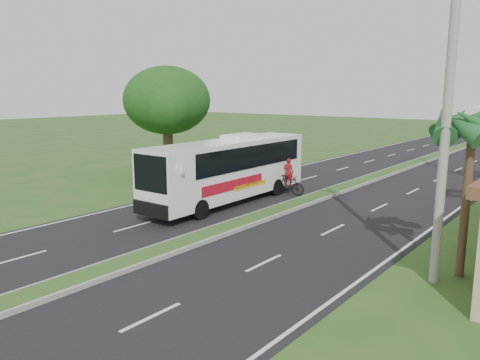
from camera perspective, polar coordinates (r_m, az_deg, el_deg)
The scene contains 9 objects.
ground at distance 18.37m, azimuth -6.04°, elevation -7.66°, with size 180.00×180.00×0.00m, color #28511D.
road_asphalt at distance 35.09m, azimuth 17.54°, elevation 0.75°, with size 14.00×160.00×0.02m, color black.
median_strip at distance 35.08m, azimuth 17.54°, elevation 0.90°, with size 1.20×160.00×0.18m.
lane_edge_left at distance 37.97m, azimuth 8.09°, elevation 1.85°, with size 0.12×160.00×0.01m, color silver.
palm_verge_a at distance 15.74m, azimuth 26.51°, elevation 5.85°, with size 2.40×2.40×5.45m.
shade_tree at distance 33.13m, azimuth -9.01°, elevation 9.28°, with size 6.30×6.00×7.54m.
utility_pole_a at distance 14.85m, azimuth 24.06°, elevation 9.43°, with size 1.60×0.28×11.00m.
coach_bus_main at distance 24.47m, azimuth -1.22°, elevation 1.71°, with size 2.55×11.01×3.54m.
motorcyclist at distance 26.55m, azimuth 5.91°, elevation -0.28°, with size 1.95×0.90×2.11m.
Camera 1 is at (12.32, -12.35, 5.76)m, focal length 35.00 mm.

